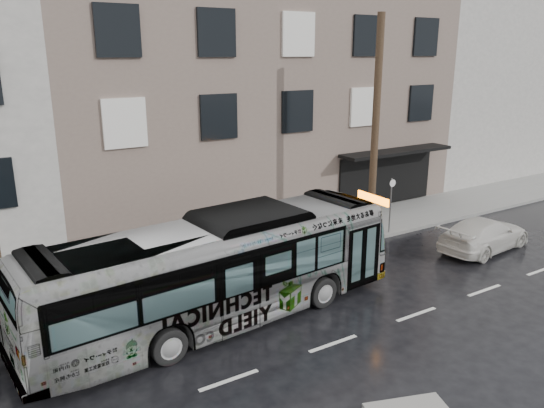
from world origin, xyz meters
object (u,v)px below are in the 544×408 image
(sign_post, at_px, (390,206))
(bus, at_px, (218,271))
(utility_pole_front, at_px, (375,131))
(white_sedan, at_px, (484,234))

(sign_post, xyz_separation_m, bus, (-9.65, -2.97, 0.25))
(utility_pole_front, xyz_separation_m, white_sedan, (3.11, -3.28, -3.99))
(utility_pole_front, distance_m, bus, 9.55)
(utility_pole_front, height_order, bus, utility_pole_front)
(bus, relative_size, white_sedan, 2.53)
(bus, bearing_deg, white_sedan, -96.69)
(utility_pole_front, relative_size, white_sedan, 1.98)
(white_sedan, bearing_deg, bus, 82.08)
(sign_post, bearing_deg, white_sedan, -58.53)
(utility_pole_front, distance_m, white_sedan, 6.03)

